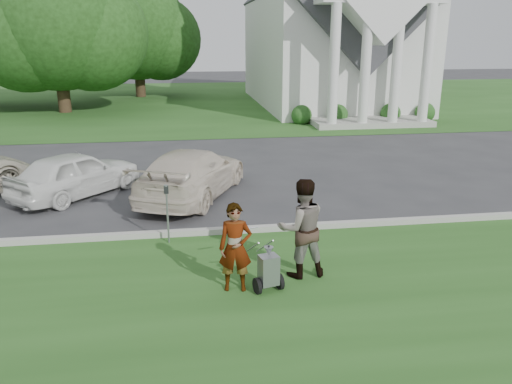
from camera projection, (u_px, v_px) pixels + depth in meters
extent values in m
plane|color=#333335|center=(222.00, 243.00, 11.20)|extent=(120.00, 120.00, 0.00)
cube|color=#244E1A|center=(236.00, 313.00, 8.36)|extent=(80.00, 7.00, 0.01)
cube|color=#244E1A|center=(193.00, 100.00, 36.73)|extent=(80.00, 30.00, 0.01)
cube|color=#9E9E93|center=(220.00, 231.00, 11.70)|extent=(80.00, 0.18, 0.15)
cube|color=white|center=(325.00, 52.00, 34.08)|extent=(9.00, 16.00, 7.00)
cube|color=#9E9E93|center=(370.00, 122.00, 26.38)|extent=(6.20, 2.60, 0.30)
cylinder|color=white|center=(334.00, 68.00, 24.26)|extent=(0.50, 0.50, 6.00)
cylinder|color=white|center=(365.00, 68.00, 24.48)|extent=(0.50, 0.50, 6.00)
cylinder|color=white|center=(396.00, 68.00, 24.70)|extent=(0.50, 0.50, 6.00)
cylinder|color=white|center=(427.00, 67.00, 24.92)|extent=(0.50, 0.50, 6.00)
sphere|color=#1E4C19|center=(302.00, 115.00, 26.66)|extent=(1.10, 1.10, 1.10)
sphere|color=#1E4C19|center=(338.00, 114.00, 26.94)|extent=(1.10, 1.10, 1.10)
sphere|color=#1E4C19|center=(390.00, 113.00, 27.34)|extent=(1.10, 1.10, 1.10)
sphere|color=#1E4C19|center=(425.00, 113.00, 27.62)|extent=(1.10, 1.10, 1.10)
cylinder|color=#332316|center=(63.00, 86.00, 30.44)|extent=(0.76, 0.76, 3.20)
sphere|color=#1C3C12|center=(55.00, 18.00, 29.28)|extent=(8.40, 8.40, 8.40)
sphere|color=#1C3C12|center=(91.00, 33.00, 30.07)|extent=(6.89, 6.89, 6.89)
sphere|color=#1C3C12|center=(25.00, 29.00, 28.95)|extent=(7.22, 7.22, 7.22)
sphere|color=#1C3C12|center=(4.00, 25.00, 31.95)|extent=(7.54, 7.54, 7.54)
cylinder|color=#332316|center=(140.00, 77.00, 38.58)|extent=(0.76, 0.76, 3.00)
sphere|color=#1C3C12|center=(137.00, 28.00, 37.51)|extent=(7.60, 7.60, 7.60)
sphere|color=#1C3C12|center=(160.00, 39.00, 38.26)|extent=(6.23, 6.23, 6.23)
sphere|color=#1C3C12|center=(116.00, 36.00, 37.19)|extent=(6.54, 6.54, 6.54)
cylinder|color=black|center=(257.00, 286.00, 8.95)|extent=(0.15, 0.31, 0.30)
cylinder|color=black|center=(279.00, 282.00, 9.12)|extent=(0.15, 0.31, 0.30)
cylinder|color=#2D2D33|center=(268.00, 284.00, 9.03)|extent=(0.49, 0.17, 0.04)
cube|color=gray|center=(269.00, 270.00, 8.95)|extent=(0.39, 0.35, 0.55)
cone|color=gray|center=(269.00, 251.00, 8.84)|extent=(0.21, 0.21, 0.16)
cylinder|color=#2D2D33|center=(269.00, 247.00, 8.82)|extent=(0.04, 0.04, 0.06)
cylinder|color=gray|center=(251.00, 248.00, 9.25)|extent=(0.22, 0.72, 0.53)
cylinder|color=gray|center=(265.00, 246.00, 9.35)|extent=(0.22, 0.72, 0.53)
cylinder|color=gray|center=(250.00, 228.00, 9.54)|extent=(0.32, 0.11, 0.03)
imported|color=#999999|center=(235.00, 248.00, 8.90)|extent=(0.64, 0.46, 1.64)
imported|color=#999999|center=(302.00, 229.00, 9.41)|extent=(1.01, 0.82, 1.93)
cylinder|color=gray|center=(168.00, 218.00, 11.04)|extent=(0.04, 0.04, 1.18)
cube|color=#2D2D33|center=(166.00, 190.00, 10.84)|extent=(0.10, 0.07, 0.18)
cylinder|color=gray|center=(166.00, 186.00, 10.81)|extent=(0.09, 0.09, 0.03)
imported|color=white|center=(76.00, 174.00, 14.36)|extent=(3.77, 3.97, 1.33)
imported|color=beige|center=(192.00, 173.00, 14.29)|extent=(3.71, 5.21, 1.40)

